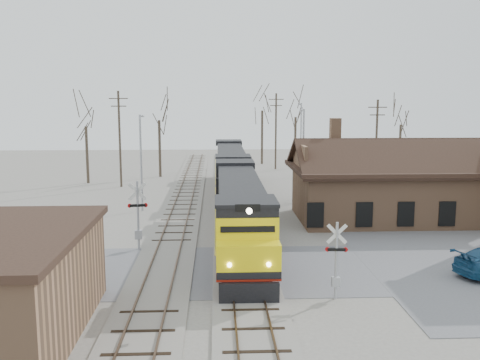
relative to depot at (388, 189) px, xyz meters
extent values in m
plane|color=gray|center=(-11.99, -12.00, -2.41)|extent=(140.00, 140.00, 0.00)
cube|color=slate|center=(-11.99, -12.00, -2.39)|extent=(60.00, 9.00, 0.03)
cube|color=gray|center=(-11.99, 3.00, -2.35)|extent=(3.40, 90.00, 0.12)
cube|color=#473323|center=(-12.71, 3.00, -2.24)|extent=(0.08, 90.00, 0.14)
cube|color=#473323|center=(-11.27, 3.00, -2.24)|extent=(0.08, 90.00, 0.14)
cube|color=gray|center=(-16.49, 3.00, -2.35)|extent=(3.40, 90.00, 0.12)
cube|color=#473323|center=(-17.21, 3.00, -2.24)|extent=(0.08, 90.00, 0.14)
cube|color=#473323|center=(-15.77, 3.00, -2.24)|extent=(0.08, 90.00, 0.14)
cube|color=#9C6F50|center=(0.01, 0.00, -0.41)|extent=(14.00, 8.00, 4.00)
cube|color=black|center=(0.01, 0.00, 1.69)|extent=(15.20, 9.20, 0.30)
cube|color=black|center=(0.01, -2.30, 2.69)|extent=(15.00, 4.71, 2.66)
cube|color=black|center=(0.01, 2.30, 2.69)|extent=(15.00, 4.71, 2.66)
cube|color=#9C6F50|center=(-3.99, 1.50, 4.39)|extent=(0.80, 0.80, 2.20)
cube|color=black|center=(-11.99, -13.49, -1.85)|extent=(2.52, 4.03, 1.01)
cube|color=black|center=(-11.99, -0.41, -1.85)|extent=(2.52, 4.03, 1.01)
cube|color=black|center=(-11.99, -6.95, -1.05)|extent=(3.02, 20.13, 0.35)
cube|color=maroon|center=(-11.99, -6.95, -1.27)|extent=(3.04, 20.13, 0.12)
cube|color=black|center=(-11.99, -5.69, 0.51)|extent=(2.62, 14.59, 2.82)
cube|color=black|center=(-11.99, -14.40, 0.51)|extent=(3.02, 2.82, 2.82)
cube|color=yellow|center=(-11.99, -16.11, -0.34)|extent=(3.02, 1.81, 1.41)
cube|color=black|center=(-11.99, -17.12, -1.85)|extent=(2.82, 0.25, 1.01)
cylinder|color=#FFF2CC|center=(-11.99, -17.04, 2.02)|extent=(0.28, 0.10, 0.28)
cube|color=black|center=(-11.99, 7.14, -1.85)|extent=(2.52, 4.03, 1.01)
cube|color=black|center=(-11.99, 20.22, -1.85)|extent=(2.52, 4.03, 1.01)
cube|color=black|center=(-11.99, 13.68, -1.05)|extent=(3.02, 20.13, 0.35)
cube|color=maroon|center=(-11.99, 13.68, -1.27)|extent=(3.04, 20.13, 0.12)
cube|color=black|center=(-11.99, 14.94, 0.51)|extent=(2.62, 14.59, 2.82)
cube|color=black|center=(-11.99, 6.23, 0.51)|extent=(3.02, 2.82, 2.82)
cube|color=black|center=(-11.99, 4.52, -0.34)|extent=(3.02, 1.81, 1.41)
cube|color=black|center=(-11.99, 3.51, -1.85)|extent=(2.82, 0.25, 1.01)
cylinder|color=#A5A8AD|center=(-7.83, -16.55, -0.53)|extent=(0.13, 0.13, 3.75)
cube|color=silver|center=(-7.83, -16.55, 0.78)|extent=(0.98, 0.14, 0.98)
cube|color=silver|center=(-7.83, -16.55, 0.78)|extent=(0.98, 0.14, 0.98)
cube|color=black|center=(-7.83, -16.55, 0.03)|extent=(0.85, 0.23, 0.14)
cylinder|color=#B20C0C|center=(-8.25, -16.51, 0.03)|extent=(0.23, 0.10, 0.22)
cylinder|color=#B20C0C|center=(-7.41, -16.59, 0.03)|extent=(0.23, 0.10, 0.22)
cube|color=#A5A8AD|center=(-7.83, -16.55, -1.56)|extent=(0.37, 0.28, 0.47)
cylinder|color=#A5A8AD|center=(-18.39, -7.76, -0.21)|extent=(0.15, 0.15, 4.40)
cube|color=silver|center=(-18.39, -7.76, 1.33)|extent=(1.15, 0.20, 1.15)
cube|color=silver|center=(-18.39, -7.76, 1.33)|extent=(1.15, 0.20, 1.15)
cube|color=black|center=(-18.39, -7.76, 0.45)|extent=(1.00, 0.29, 0.17)
cylinder|color=#B20C0C|center=(-17.90, -7.69, 0.45)|extent=(0.27, 0.12, 0.26)
cylinder|color=#B20C0C|center=(-18.88, -7.83, 0.45)|extent=(0.27, 0.12, 0.26)
cube|color=#A5A8AD|center=(-18.39, -7.76, -1.42)|extent=(0.44, 0.33, 0.55)
cylinder|color=#A5A8AD|center=(-19.77, 4.10, 1.65)|extent=(0.18, 0.18, 8.12)
cylinder|color=#A5A8AD|center=(-19.77, 5.00, 5.61)|extent=(0.12, 1.80, 0.12)
cube|color=#A5A8AD|center=(-19.77, 5.80, 5.51)|extent=(0.25, 0.50, 0.12)
cylinder|color=#A5A8AD|center=(-5.24, 9.27, 1.82)|extent=(0.18, 0.18, 8.46)
cylinder|color=#A5A8AD|center=(-5.24, 10.17, 5.95)|extent=(0.12, 1.80, 0.12)
cube|color=#A5A8AD|center=(-5.24, 10.97, 5.85)|extent=(0.25, 0.50, 0.12)
cylinder|color=#A5A8AD|center=(-3.21, 23.53, 2.03)|extent=(0.18, 0.18, 8.88)
cylinder|color=#A5A8AD|center=(-3.21, 24.43, 6.37)|extent=(0.12, 1.80, 0.12)
cube|color=#A5A8AD|center=(-3.21, 25.23, 6.27)|extent=(0.25, 0.50, 0.12)
cylinder|color=#382D23|center=(-23.71, 16.61, 2.70)|extent=(0.24, 0.24, 10.22)
cube|color=#382D23|center=(-23.71, 16.61, 7.01)|extent=(2.00, 0.10, 0.10)
cube|color=#382D23|center=(-23.71, 16.61, 6.21)|extent=(1.60, 0.10, 0.10)
cylinder|color=#382D23|center=(-5.52, 30.13, 2.63)|extent=(0.24, 0.24, 10.08)
cube|color=#382D23|center=(-5.52, 30.13, 6.87)|extent=(2.00, 0.10, 0.10)
cube|color=#382D23|center=(-5.52, 30.13, 6.07)|extent=(1.60, 0.10, 0.10)
cylinder|color=#382D23|center=(3.50, 15.11, 2.25)|extent=(0.24, 0.24, 9.31)
cube|color=#382D23|center=(3.50, 15.11, 6.10)|extent=(2.00, 0.10, 0.10)
cube|color=#382D23|center=(3.50, 15.11, 5.30)|extent=(1.60, 0.10, 0.10)
cylinder|color=#382D23|center=(-27.87, 19.33, 0.77)|extent=(0.32, 0.32, 6.36)
cylinder|color=#382D23|center=(-20.27, 23.89, 1.01)|extent=(0.32, 0.32, 6.83)
cylinder|color=#382D23|center=(-6.85, 35.95, 1.44)|extent=(0.32, 0.32, 7.69)
cylinder|color=#382D23|center=(-2.74, 31.26, 1.05)|extent=(0.32, 0.32, 6.92)
cylinder|color=#382D23|center=(9.75, 25.67, 0.67)|extent=(0.32, 0.32, 6.15)
camera|label=1|loc=(-13.47, -40.69, 7.11)|focal=40.00mm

